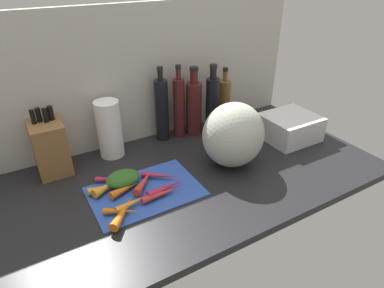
% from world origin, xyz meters
% --- Properties ---
extents(ground_plane, '(1.70, 0.80, 0.03)m').
position_xyz_m(ground_plane, '(0.00, 0.00, -0.01)').
color(ground_plane, black).
extents(wall_back, '(1.70, 0.03, 0.60)m').
position_xyz_m(wall_back, '(0.00, 0.39, 0.30)').
color(wall_back, '#BCB7AD').
rests_on(wall_back, ground_plane).
extents(cutting_board, '(0.40, 0.27, 0.01)m').
position_xyz_m(cutting_board, '(-0.11, -0.02, 0.00)').
color(cutting_board, '#2D51B7').
rests_on(cutting_board, ground_plane).
extents(carrot_0, '(0.13, 0.14, 0.03)m').
position_xyz_m(carrot_0, '(-0.23, -0.11, 0.02)').
color(carrot_0, orange).
rests_on(carrot_0, cutting_board).
extents(carrot_1, '(0.16, 0.06, 0.03)m').
position_xyz_m(carrot_1, '(-0.05, -0.07, 0.02)').
color(carrot_1, '#B2264C').
rests_on(carrot_1, cutting_board).
extents(carrot_2, '(0.13, 0.05, 0.03)m').
position_xyz_m(carrot_2, '(-0.19, -0.08, 0.02)').
color(carrot_2, orange).
rests_on(carrot_2, cutting_board).
extents(carrot_3, '(0.12, 0.06, 0.03)m').
position_xyz_m(carrot_3, '(-0.18, 0.00, 0.02)').
color(carrot_3, orange).
rests_on(carrot_3, cutting_board).
extents(carrot_4, '(0.12, 0.13, 0.03)m').
position_xyz_m(carrot_4, '(-0.10, 0.01, 0.02)').
color(carrot_4, red).
rests_on(carrot_4, cutting_board).
extents(carrot_5, '(0.16, 0.03, 0.03)m').
position_xyz_m(carrot_5, '(-0.08, -0.09, 0.02)').
color(carrot_5, red).
rests_on(carrot_5, cutting_board).
extents(carrot_6, '(0.15, 0.10, 0.02)m').
position_xyz_m(carrot_6, '(-0.18, 0.08, 0.02)').
color(carrot_6, '#B2264C').
rests_on(carrot_6, cutting_board).
extents(carrot_7, '(0.11, 0.08, 0.02)m').
position_xyz_m(carrot_7, '(-0.23, -0.10, 0.02)').
color(carrot_7, orange).
rests_on(carrot_7, cutting_board).
extents(carrot_8, '(0.12, 0.07, 0.03)m').
position_xyz_m(carrot_8, '(-0.23, 0.04, 0.03)').
color(carrot_8, orange).
rests_on(carrot_8, cutting_board).
extents(carrot_9, '(0.13, 0.11, 0.02)m').
position_xyz_m(carrot_9, '(-0.03, 0.02, 0.02)').
color(carrot_9, '#B2264C').
rests_on(carrot_9, cutting_board).
extents(carrot_10, '(0.11, 0.03, 0.03)m').
position_xyz_m(carrot_10, '(-0.25, 0.05, 0.02)').
color(carrot_10, orange).
rests_on(carrot_10, cutting_board).
extents(carrot_greens_pile, '(0.13, 0.10, 0.05)m').
position_xyz_m(carrot_greens_pile, '(-0.17, 0.05, 0.03)').
color(carrot_greens_pile, '#2D6023').
rests_on(carrot_greens_pile, cutting_board).
extents(winter_squash, '(0.26, 0.23, 0.27)m').
position_xyz_m(winter_squash, '(0.28, -0.02, 0.13)').
color(winter_squash, '#B2B7A8').
rests_on(winter_squash, ground_plane).
extents(knife_block, '(0.12, 0.16, 0.27)m').
position_xyz_m(knife_block, '(-0.37, 0.30, 0.11)').
color(knife_block, brown).
rests_on(knife_block, ground_plane).
extents(paper_towel_roll, '(0.10, 0.10, 0.25)m').
position_xyz_m(paper_towel_roll, '(-0.13, 0.30, 0.12)').
color(paper_towel_roll, white).
rests_on(paper_towel_roll, ground_plane).
extents(bottle_0, '(0.06, 0.06, 0.35)m').
position_xyz_m(bottle_0, '(0.13, 0.32, 0.15)').
color(bottle_0, black).
rests_on(bottle_0, ground_plane).
extents(bottle_1, '(0.05, 0.05, 0.35)m').
position_xyz_m(bottle_1, '(0.21, 0.30, 0.15)').
color(bottle_1, '#471919').
rests_on(bottle_1, ground_plane).
extents(bottle_2, '(0.07, 0.07, 0.33)m').
position_xyz_m(bottle_2, '(0.28, 0.29, 0.14)').
color(bottle_2, '#471919').
rests_on(bottle_2, ground_plane).
extents(bottle_3, '(0.06, 0.06, 0.33)m').
position_xyz_m(bottle_3, '(0.37, 0.27, 0.14)').
color(bottle_3, black).
rests_on(bottle_3, ground_plane).
extents(bottle_4, '(0.06, 0.06, 0.29)m').
position_xyz_m(bottle_4, '(0.47, 0.31, 0.12)').
color(bottle_4, brown).
rests_on(bottle_4, ground_plane).
extents(dish_rack, '(0.24, 0.22, 0.11)m').
position_xyz_m(dish_rack, '(0.64, 0.02, 0.06)').
color(dish_rack, silver).
rests_on(dish_rack, ground_plane).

